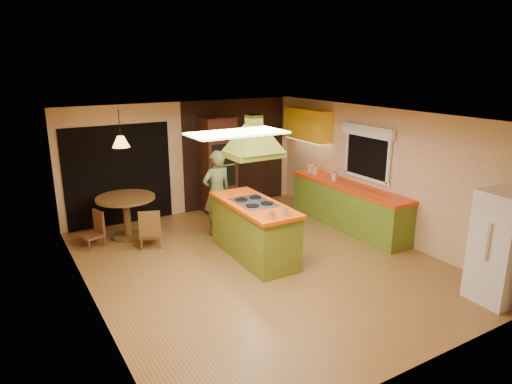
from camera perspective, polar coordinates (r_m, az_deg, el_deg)
ground at (r=7.92m, az=0.70°, el=-8.87°), size 6.50×6.50×0.00m
room_walls at (r=7.48m, az=0.73°, el=-0.15°), size 5.50×6.50×6.50m
ceiling_plane at (r=7.24m, az=0.77°, el=9.39°), size 6.50×6.50×0.00m
brick_panel at (r=10.81m, az=-2.59°, el=4.90°), size 2.64×0.03×2.50m
nook_opening at (r=9.89m, az=-16.75°, el=1.98°), size 2.20×0.03×2.10m
right_counter at (r=9.60m, az=11.37°, el=-1.72°), size 0.62×3.05×0.92m
upper_cabinets at (r=10.55m, az=6.46°, el=8.39°), size 0.34×1.40×0.70m
window_right at (r=9.31m, az=13.77°, el=5.90°), size 0.12×1.35×1.06m
fluor_panel at (r=5.66m, az=-2.38°, el=7.37°), size 1.20×0.60×0.03m
kitchen_island at (r=7.99m, az=-0.25°, el=-4.73°), size 0.85×2.02×1.01m
range_hood at (r=7.55m, az=-0.26°, el=7.81°), size 0.89×0.64×0.78m
man at (r=8.99m, az=-4.91°, el=-0.10°), size 0.65×0.46×1.69m
refrigerator at (r=7.34m, az=28.40°, el=-6.09°), size 0.71×0.67×1.63m
wall_oven at (r=10.34m, az=-4.76°, el=3.37°), size 0.71×0.60×2.16m
dining_table at (r=9.17m, az=-15.90°, el=-2.03°), size 1.12×1.12×0.83m
chair_left at (r=9.02m, az=-19.89°, el=-4.41°), size 0.46×0.46×0.67m
chair_near at (r=8.71m, az=-13.05°, el=-4.31°), size 0.52×0.52×0.74m
pendant_lamp at (r=8.86m, az=-16.54°, el=6.05°), size 0.36×0.36×0.21m
canister_large at (r=10.32m, az=6.79°, el=2.96°), size 0.17×0.17×0.20m
canister_medium at (r=10.18m, az=7.41°, el=2.73°), size 0.15×0.15×0.19m
canister_small at (r=9.70m, az=9.77°, el=1.90°), size 0.17×0.17×0.17m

